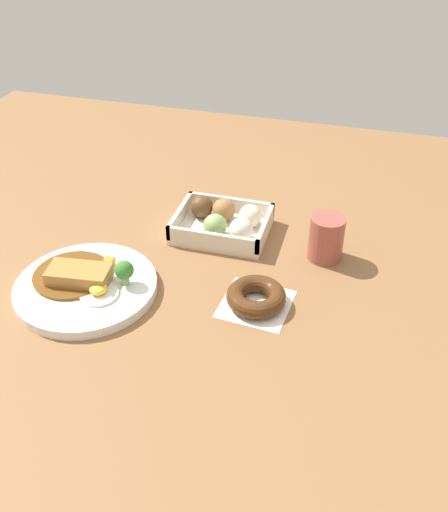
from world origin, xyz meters
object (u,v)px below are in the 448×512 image
object	(u,v)px
coffee_mug	(326,238)
donut_box	(224,222)
chocolate_ring_donut	(257,296)
curry_plate	(86,285)

from	to	relation	value
coffee_mug	donut_box	bearing A→B (deg)	-8.38
donut_box	chocolate_ring_donut	distance (m)	0.23
curry_plate	donut_box	distance (m)	0.31
chocolate_ring_donut	curry_plate	bearing A→B (deg)	9.41
donut_box	chocolate_ring_donut	size ratio (longest dim) A/B	1.48
coffee_mug	chocolate_ring_donut	bearing A→B (deg)	60.63
curry_plate	coffee_mug	bearing A→B (deg)	-151.04
donut_box	chocolate_ring_donut	world-z (taller)	donut_box
curry_plate	donut_box	size ratio (longest dim) A/B	1.35
chocolate_ring_donut	coffee_mug	xyz separation A→B (m)	(-0.09, -0.17, 0.03)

